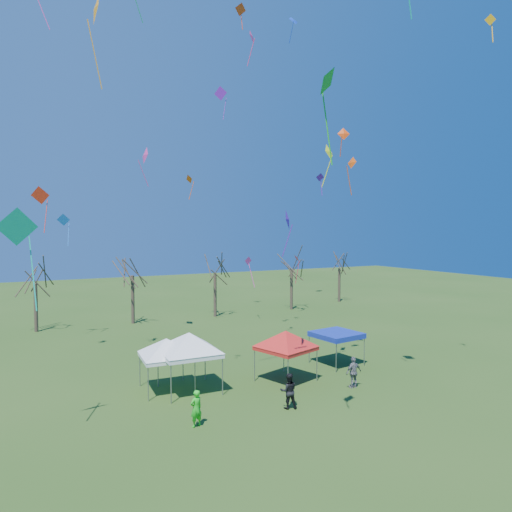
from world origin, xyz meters
The scene contains 32 objects.
ground centered at (0.00, 0.00, 0.00)m, with size 140.00×140.00×0.00m, color #294B18.
tree_1 centered at (-10.77, 24.65, 5.79)m, with size 3.42×3.42×7.54m.
tree_2 centered at (-2.37, 24.38, 6.29)m, with size 3.71×3.71×8.18m.
tree_3 centered at (6.03, 24.04, 6.08)m, with size 3.59×3.59×7.91m.
tree_4 centered at (15.36, 24.00, 6.06)m, with size 3.58×3.58×7.89m.
tree_5 centered at (23.72, 26.07, 5.73)m, with size 3.39×3.39×7.46m.
tent_white_west centered at (-3.74, 4.13, 3.06)m, with size 4.30×4.30×3.79m.
tent_white_mid centered at (-4.82, 4.83, 2.72)m, with size 3.82×3.82×3.37m.
tent_red centered at (1.87, 3.06, 2.82)m, with size 3.77×3.77×3.49m.
tent_blue centered at (6.65, 4.42, 1.98)m, with size 3.05×3.05×2.16m.
person_dark centered at (-0.17, -0.57, 0.89)m, with size 0.86×0.67×1.78m, color black.
person_grey centered at (4.69, 0.29, 0.89)m, with size 1.04×0.43×1.78m, color slate.
person_green centered at (-5.02, -0.45, 0.84)m, with size 0.61×0.40×1.68m, color #21CF22.
kite_9 centered at (11.41, -2.80, 20.46)m, with size 0.58×0.47×1.59m.
kite_25 centered at (5.73, 2.73, 14.77)m, with size 0.81×0.50×1.77m.
kite_22 centered at (7.94, 20.16, 5.90)m, with size 1.03×0.93×3.07m.
kite_13 centered at (-8.74, 19.71, 9.76)m, with size 1.07×0.76×2.59m.
kite_8 centered at (-8.36, 4.43, 19.71)m, with size 0.67×1.49×4.44m.
kite_15 centered at (2.47, 10.42, 24.65)m, with size 0.93×0.51×1.86m.
kite_11 centered at (-2.86, 17.07, 14.93)m, with size 0.85×1.44×3.16m.
kite_12 centered at (14.52, 21.59, 5.93)m, with size 0.95×1.18×3.18m.
kite_1 centered at (0.12, -0.01, 9.44)m, with size 0.89×0.97×2.40m.
kite_18 centered at (7.49, 7.61, 12.72)m, with size 0.69×0.46×1.64m.
kite_2 centered at (-10.38, 19.33, 11.64)m, with size 1.56×1.16×3.64m.
kite_17 centered at (7.81, 4.50, 13.36)m, with size 0.50×0.84×2.54m.
kite_3 centered at (6.44, 23.26, 22.69)m, with size 1.23×1.28×3.46m.
kite_24 centered at (2.22, 8.10, 21.84)m, with size 0.89×0.89×2.47m.
kite_19 centered at (1.77, 19.57, 13.51)m, with size 0.70×0.92×2.28m.
kite_5 centered at (-1.83, -5.80, 14.32)m, with size 1.23×1.17×3.56m.
kite_6 centered at (15.86, 24.62, 32.37)m, with size 1.53×1.18×3.11m.
kite_14 centered at (-12.02, 1.00, 9.04)m, with size 1.63×1.12×4.19m.
kite_27 centered at (4.67, 2.71, 13.58)m, with size 1.13×0.92×2.62m.
Camera 1 is at (-11.98, -19.68, 8.88)m, focal length 32.00 mm.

